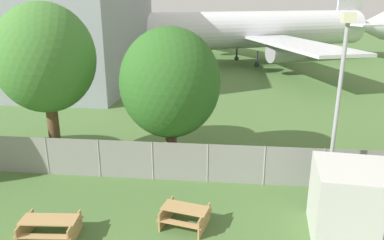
{
  "coord_description": "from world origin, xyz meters",
  "views": [
    {
      "loc": [
        0.93,
        -5.72,
        8.04
      ],
      "look_at": [
        -1.03,
        12.82,
        2.0
      ],
      "focal_mm": 35.0,
      "sensor_mm": 36.0,
      "label": 1
    }
  ],
  "objects_px": {
    "portable_cabin": "(370,205)",
    "tree_left_of_cabin": "(45,59)",
    "airplane": "(237,31)",
    "picnic_bench_open_grass": "(50,226)",
    "picnic_bench_near_cabin": "(185,214)",
    "tree_behind_benches": "(170,83)"
  },
  "relations": [
    {
      "from": "airplane",
      "to": "tree_behind_benches",
      "type": "bearing_deg",
      "value": 57.27
    },
    {
      "from": "picnic_bench_open_grass",
      "to": "tree_left_of_cabin",
      "type": "bearing_deg",
      "value": 112.85
    },
    {
      "from": "tree_behind_benches",
      "to": "airplane",
      "type": "bearing_deg",
      "value": 83.83
    },
    {
      "from": "tree_left_of_cabin",
      "to": "picnic_bench_open_grass",
      "type": "bearing_deg",
      "value": -67.15
    },
    {
      "from": "tree_left_of_cabin",
      "to": "portable_cabin",
      "type": "bearing_deg",
      "value": -19.19
    },
    {
      "from": "airplane",
      "to": "picnic_bench_open_grass",
      "type": "bearing_deg",
      "value": 53.34
    },
    {
      "from": "portable_cabin",
      "to": "picnic_bench_near_cabin",
      "type": "bearing_deg",
      "value": -175.08
    },
    {
      "from": "portable_cabin",
      "to": "tree_behind_benches",
      "type": "xyz_separation_m",
      "value": [
        -7.71,
        4.98,
        2.99
      ]
    },
    {
      "from": "tree_left_of_cabin",
      "to": "tree_behind_benches",
      "type": "relative_size",
      "value": 1.16
    },
    {
      "from": "picnic_bench_open_grass",
      "to": "airplane",
      "type": "bearing_deg",
      "value": 79.89
    },
    {
      "from": "airplane",
      "to": "picnic_bench_near_cabin",
      "type": "bearing_deg",
      "value": 60.09
    },
    {
      "from": "airplane",
      "to": "portable_cabin",
      "type": "height_order",
      "value": "airplane"
    },
    {
      "from": "picnic_bench_open_grass",
      "to": "tree_behind_benches",
      "type": "bearing_deg",
      "value": 61.67
    },
    {
      "from": "portable_cabin",
      "to": "tree_left_of_cabin",
      "type": "bearing_deg",
      "value": 166.18
    },
    {
      "from": "picnic_bench_open_grass",
      "to": "tree_left_of_cabin",
      "type": "distance_m",
      "value": 8.07
    },
    {
      "from": "picnic_bench_open_grass",
      "to": "portable_cabin",
      "type": "bearing_deg",
      "value": 6.17
    },
    {
      "from": "picnic_bench_near_cabin",
      "to": "tree_left_of_cabin",
      "type": "distance_m",
      "value": 9.82
    },
    {
      "from": "picnic_bench_near_cabin",
      "to": "picnic_bench_open_grass",
      "type": "xyz_separation_m",
      "value": [
        -4.62,
        -1.24,
        0.01
      ]
    },
    {
      "from": "portable_cabin",
      "to": "tree_left_of_cabin",
      "type": "xyz_separation_m",
      "value": [
        -13.52,
        4.71,
        4.08
      ]
    },
    {
      "from": "tree_behind_benches",
      "to": "tree_left_of_cabin",
      "type": "bearing_deg",
      "value": -177.29
    },
    {
      "from": "portable_cabin",
      "to": "tree_behind_benches",
      "type": "relative_size",
      "value": 0.58
    },
    {
      "from": "tree_left_of_cabin",
      "to": "airplane",
      "type": "bearing_deg",
      "value": 73.9
    }
  ]
}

